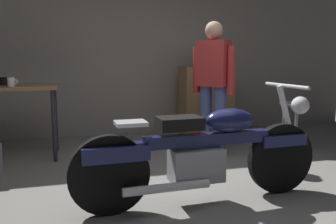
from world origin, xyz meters
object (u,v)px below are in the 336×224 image
object	(u,v)px
mug_orange_travel	(12,81)
person_standing	(213,83)
motorcycle	(204,151)
shop_stool	(291,113)
mug_white_ceramic	(11,82)
wooden_dresser	(206,101)
mug_black_matte	(3,81)

from	to	relation	value
mug_orange_travel	person_standing	bearing A→B (deg)	-9.79
motorcycle	shop_stool	size ratio (longest dim) A/B	3.42
mug_white_ceramic	wooden_dresser	bearing A→B (deg)	18.09
shop_stool	person_standing	bearing A→B (deg)	177.67
shop_stool	wooden_dresser	xyz separation A→B (m)	(-0.74, 1.18, 0.05)
wooden_dresser	mug_white_ceramic	distance (m)	2.89
person_standing	shop_stool	xyz separation A→B (m)	(1.11, -0.04, -0.43)
person_standing	mug_black_matte	xyz separation A→B (m)	(-2.50, 0.61, 0.02)
shop_stool	mug_orange_travel	size ratio (longest dim) A/B	5.86
mug_white_ceramic	shop_stool	bearing A→B (deg)	-4.79
motorcycle	mug_orange_travel	size ratio (longest dim) A/B	20.06
person_standing	shop_stool	size ratio (longest dim) A/B	2.61
mug_orange_travel	mug_black_matte	distance (m)	0.23
mug_black_matte	mug_white_ceramic	xyz separation A→B (m)	(0.14, -0.36, 0.01)
wooden_dresser	motorcycle	bearing A→B (deg)	-112.15
person_standing	shop_stool	distance (m)	1.19
shop_stool	wooden_dresser	distance (m)	1.39
shop_stool	wooden_dresser	bearing A→B (deg)	122.12
shop_stool	mug_black_matte	world-z (taller)	mug_black_matte
wooden_dresser	mug_white_ceramic	world-z (taller)	wooden_dresser
person_standing	mug_white_ceramic	distance (m)	2.37
mug_black_matte	mug_white_ceramic	distance (m)	0.39
shop_stool	mug_white_ceramic	bearing A→B (deg)	175.21
mug_orange_travel	mug_white_ceramic	world-z (taller)	mug_orange_travel
mug_black_matte	mug_white_ceramic	size ratio (longest dim) A/B	1.10
motorcycle	mug_white_ceramic	world-z (taller)	mug_white_ceramic
person_standing	mug_orange_travel	xyz separation A→B (m)	(-2.37, 0.41, 0.03)
shop_stool	mug_orange_travel	bearing A→B (deg)	172.56
motorcycle	wooden_dresser	distance (m)	2.73
shop_stool	mug_white_ceramic	size ratio (longest dim) A/B	5.83
motorcycle	shop_stool	xyz separation A→B (m)	(1.77, 1.34, 0.05)
motorcycle	mug_black_matte	bearing A→B (deg)	130.82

